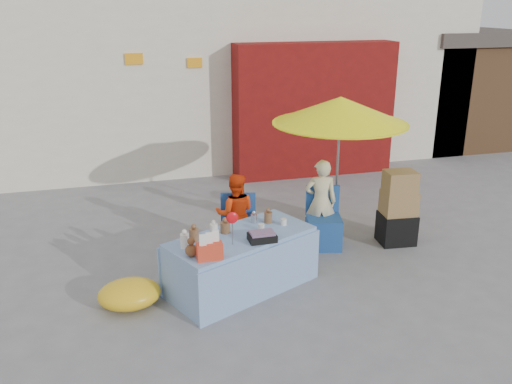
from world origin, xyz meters
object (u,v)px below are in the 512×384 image
object	(u,v)px
market_table	(241,261)
chair_left	(238,239)
vendor_beige	(321,202)
box_stack	(398,210)
chair_right	(323,229)
umbrella	(340,111)
vendor_orange	(235,214)

from	to	relation	value
market_table	chair_left	xyz separation A→B (m)	(0.17, 0.86, -0.10)
vendor_beige	market_table	bearing A→B (deg)	49.38
chair_left	box_stack	bearing A→B (deg)	9.94
vendor_beige	chair_right	bearing A→B (deg)	105.91
chair_left	umbrella	world-z (taller)	umbrella
umbrella	box_stack	world-z (taller)	umbrella
chair_right	umbrella	bearing A→B (deg)	58.14
chair_left	vendor_beige	distance (m)	1.31
chair_left	umbrella	xyz separation A→B (m)	(1.55, 0.28, 1.64)
umbrella	box_stack	xyz separation A→B (m)	(0.77, -0.46, -1.39)
chair_right	vendor_beige	size ratio (longest dim) A/B	0.68
market_table	chair_right	distance (m)	1.67
chair_left	box_stack	xyz separation A→B (m)	(2.31, -0.17, 0.25)
vendor_orange	vendor_beige	bearing A→B (deg)	-165.74
vendor_beige	box_stack	bearing A→B (deg)	178.09
chair_right	market_table	bearing A→B (deg)	-134.49
vendor_orange	box_stack	world-z (taller)	vendor_orange
vendor_beige	umbrella	size ratio (longest dim) A/B	0.60
box_stack	vendor_orange	bearing A→B (deg)	172.39
chair_left	chair_right	distance (m)	1.25
market_table	vendor_orange	xyz separation A→B (m)	(0.17, 1.00, 0.22)
vendor_orange	market_table	bearing A→B (deg)	94.57
chair_right	box_stack	xyz separation A→B (m)	(1.06, -0.17, 0.25)
chair_left	chair_right	xyz separation A→B (m)	(1.25, 0.00, 0.00)
box_stack	vendor_beige	bearing A→B (deg)	163.82
vendor_beige	box_stack	distance (m)	1.12
market_table	chair_left	distance (m)	0.89
vendor_beige	box_stack	xyz separation A→B (m)	(1.07, -0.31, -0.12)
umbrella	box_stack	distance (m)	1.65
chair_left	vendor_beige	world-z (taller)	vendor_beige
chair_right	vendor_orange	distance (m)	1.30
chair_left	chair_right	size ratio (longest dim) A/B	1.00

